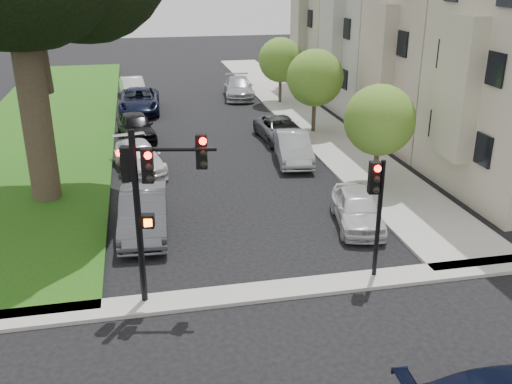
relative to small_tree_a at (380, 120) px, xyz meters
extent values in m
plane|color=black|center=(-6.20, -9.52, -2.97)|extent=(140.00, 140.00, 0.00)
cube|color=#1D5214|center=(-15.20, 14.48, -2.91)|extent=(8.00, 44.00, 0.12)
cube|color=#A7A7A7|center=(0.55, 14.48, -2.91)|extent=(3.50, 44.00, 0.12)
cube|color=#A7A7A7|center=(-6.20, -7.52, -2.91)|extent=(60.00, 1.00, 0.12)
cube|color=#B5AD8F|center=(2.45, -1.52, 1.53)|extent=(0.70, 2.20, 5.50)
cube|color=black|center=(2.75, -1.52, 2.53)|extent=(0.08, 3.60, 6.00)
cube|color=#B3AB9A|center=(6.30, 5.98, 2.03)|extent=(7.00, 7.40, 10.00)
cube|color=#B3AB9A|center=(2.45, 5.98, 1.53)|extent=(0.70, 2.20, 5.50)
cube|color=black|center=(2.75, 5.98, 2.53)|extent=(0.08, 3.60, 6.00)
cube|color=silver|center=(6.30, 13.48, 2.03)|extent=(7.00, 7.40, 10.00)
cube|color=silver|center=(2.45, 13.48, 1.53)|extent=(0.70, 2.20, 5.50)
cube|color=black|center=(2.75, 13.48, 2.53)|extent=(0.08, 3.60, 6.00)
cube|color=gray|center=(6.30, 20.98, 2.03)|extent=(7.00, 7.40, 10.00)
cube|color=gray|center=(2.45, 20.98, 1.53)|extent=(0.70, 2.20, 5.50)
cube|color=black|center=(2.75, 20.98, 2.53)|extent=(0.08, 3.60, 6.00)
cylinder|color=#2C2315|center=(-13.67, 1.39, 1.20)|extent=(1.15, 1.15, 8.33)
cylinder|color=#2C2315|center=(0.00, 0.00, -1.91)|extent=(0.21, 0.21, 2.12)
sphere|color=#548132|center=(0.00, 0.00, 0.01)|extent=(2.97, 2.97, 2.97)
cylinder|color=#2C2315|center=(0.00, 8.91, -1.84)|extent=(0.23, 0.23, 2.26)
sphere|color=#548132|center=(0.00, 8.91, 0.20)|extent=(3.17, 3.17, 3.17)
cylinder|color=#2C2315|center=(0.00, 16.74, -1.89)|extent=(0.22, 0.22, 2.16)
sphere|color=#548132|center=(0.00, 16.74, 0.05)|extent=(3.02, 3.02, 3.02)
cylinder|color=black|center=(-10.00, -7.32, -0.43)|extent=(0.21, 0.21, 5.07)
cylinder|color=black|center=(-8.93, -7.32, 1.52)|extent=(2.13, 0.53, 0.12)
cube|color=black|center=(-9.66, -7.32, 1.13)|extent=(0.34, 0.30, 0.93)
cube|color=black|center=(-8.25, -7.32, 1.42)|extent=(0.34, 0.30, 0.93)
cube|color=black|center=(-10.19, -7.08, 1.13)|extent=(0.30, 0.34, 0.93)
sphere|color=#FF0C05|center=(-9.66, -7.47, 1.44)|extent=(0.19, 0.19, 0.19)
sphere|color=black|center=(-9.66, -7.47, 0.82)|extent=(0.19, 0.19, 0.19)
cube|color=black|center=(-9.76, -7.32, -0.43)|extent=(0.38, 0.30, 0.37)
cube|color=#FF5905|center=(-9.76, -7.46, -0.43)|extent=(0.21, 0.03, 0.21)
cylinder|color=black|center=(-3.10, -7.32, -1.08)|extent=(0.16, 0.16, 3.78)
cube|color=black|center=(-3.35, -7.32, 0.32)|extent=(0.33, 0.30, 0.95)
sphere|color=#FF0C05|center=(-3.35, -7.47, 0.64)|extent=(0.20, 0.20, 0.20)
imported|color=silver|center=(-2.21, -3.58, -2.30)|extent=(2.31, 4.16, 1.34)
imported|color=#999BA0|center=(-2.54, 4.07, -2.25)|extent=(2.12, 4.55, 1.44)
imported|color=#3F4247|center=(-2.23, 7.73, -2.33)|extent=(2.37, 4.72, 1.28)
imported|color=#999BA0|center=(-2.47, 19.25, -2.24)|extent=(2.61, 5.23, 1.46)
imported|color=#3F4247|center=(-9.86, -2.61, -2.20)|extent=(1.87, 4.72, 1.53)
imported|color=silver|center=(-9.91, 4.24, -2.31)|extent=(2.70, 4.80, 1.31)
imported|color=black|center=(-9.96, 9.71, -2.24)|extent=(2.35, 4.48, 1.45)
imported|color=black|center=(-9.65, 16.18, -2.20)|extent=(2.78, 5.61, 1.53)
imported|color=silver|center=(-10.02, 20.90, -2.25)|extent=(2.04, 4.51, 1.44)
camera|label=1|loc=(-9.79, -21.53, 5.86)|focal=40.00mm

